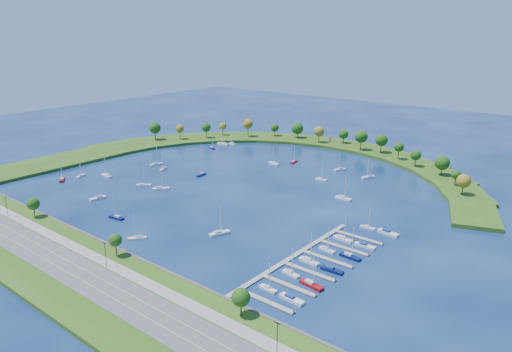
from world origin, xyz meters
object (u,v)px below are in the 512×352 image
Objects in this scene: moored_boat_2 at (201,174)px; docked_boat_0 at (268,288)px; moored_boat_6 at (137,237)px; moored_boat_18 at (232,143)px; moored_boat_16 at (156,164)px; docked_boat_10 at (368,227)px; docked_boat_6 at (327,249)px; docked_boat_8 at (343,238)px; moored_boat_9 at (62,179)px; docked_boat_11 at (388,233)px; moored_boat_10 at (107,175)px; docked_boat_9 at (365,246)px; moored_boat_8 at (163,168)px; moored_boat_17 at (143,185)px; moored_boat_7 at (274,163)px; moored_boat_15 at (219,233)px; moored_boat_20 at (343,198)px; moored_boat_3 at (116,217)px; moored_boat_1 at (294,161)px; moored_boat_13 at (161,188)px; moored_boat_5 at (80,176)px; docked_boat_7 at (350,256)px; moored_boat_14 at (369,176)px; harbor_tower at (330,139)px; docked_boat_4 at (309,260)px; moored_boat_11 at (340,169)px; docked_boat_1 at (292,299)px; docked_boat_5 at (332,270)px; dock_system at (309,262)px; docked_boat_2 at (291,273)px; docked_boat_3 at (311,284)px; moored_boat_4 at (98,198)px; moored_boat_12 at (223,143)px.

moored_boat_2 is 1.04× the size of docked_boat_0.
moored_boat_18 is at bearing -109.75° from moored_boat_6.
docked_boat_10 is (158.78, -8.29, -0.06)m from moored_boat_16.
docked_boat_8 is (-0.03, 13.46, 0.06)m from docked_boat_6.
docked_boat_11 is at bearing -129.58° from moored_boat_9.
docked_boat_9 is (169.94, 9.53, -0.27)m from moored_boat_10.
moored_boat_8 is 1.10× the size of docked_boat_11.
moored_boat_17 is at bearing -123.95° from moored_boat_16.
moored_boat_15 reaches higher than moored_boat_7.
moored_boat_15 reaches higher than moored_boat_17.
moored_boat_20 reaches higher than moored_boat_16.
moored_boat_3 is 1.17× the size of docked_boat_0.
moored_boat_13 reaches higher than moored_boat_1.
docked_boat_11 is at bearing 78.11° from moored_boat_2.
moored_boat_16 is 44.91m from moored_boat_17.
moored_boat_5 is 188.03m from docked_boat_11.
docked_boat_7 reaches higher than moored_boat_16.
moored_boat_16 is at bearing -91.95° from moored_boat_6.
moored_boat_10 is at bearing 64.69° from moored_boat_7.
moored_boat_6 is 150.16m from moored_boat_14.
docked_boat_4 reaches higher than harbor_tower.
docked_boat_7 is at bearing 78.90° from docked_boat_0.
docked_boat_1 is at bearing 51.10° from moored_boat_11.
moored_boat_1 is at bearing 127.14° from docked_boat_5.
moored_boat_15 reaches higher than dock_system.
moored_boat_9 is 174.88m from docked_boat_0.
docked_boat_4 is at bearing 47.95° from moored_boat_8.
moored_boat_9 is 1.18× the size of docked_boat_2.
docked_boat_3 reaches higher than moored_boat_9.
docked_boat_2 is at bearing 176.18° from moored_boat_3.
moored_boat_6 reaches higher than docked_boat_10.
moored_boat_5 is 0.94× the size of moored_boat_18.
docked_boat_4 is at bearing 57.14° from moored_boat_2.
docked_boat_6 is at bearing -169.34° from moored_boat_3.
docked_boat_3 is at bearing 96.45° from moored_boat_4.
docked_boat_4 is at bearing 51.65° from moored_boat_11.
docked_boat_11 is at bearing -50.59° from harbor_tower.
moored_boat_14 reaches higher than moored_boat_3.
moored_boat_10 reaches higher than moored_boat_1.
moored_boat_1 is 87.65m from moored_boat_8.
docked_boat_5 is at bearing -87.51° from docked_boat_10.
moored_boat_18 is 228.84m from docked_boat_1.
moored_boat_2 is at bearing 165.06° from docked_boat_7.
moored_boat_16 is at bearing -29.46° from moored_boat_11.
moored_boat_20 is (7.02, -43.87, 0.04)m from moored_boat_14.
moored_boat_6 is 103.40m from docked_boat_10.
docked_boat_10 is (175.94, 49.75, -0.08)m from moored_boat_9.
moored_boat_1 is 69.65m from moored_boat_18.
moored_boat_12 is at bearing -107.51° from moored_boat_6.
moored_boat_15 is 54.24m from docked_boat_8.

